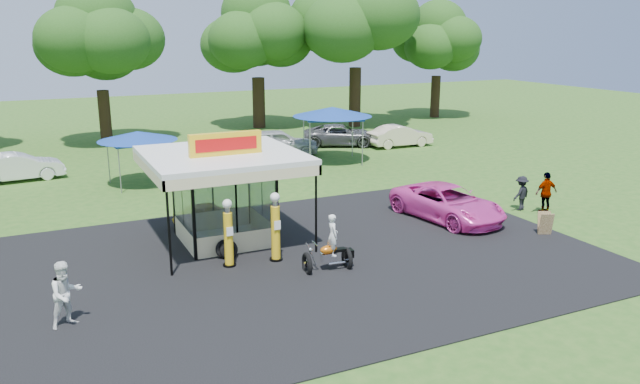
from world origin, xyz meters
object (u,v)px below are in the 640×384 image
(gas_station_kiosk, at_px, (224,195))
(gas_pump_right, at_px, (276,229))
(spectator_west, at_px, (66,294))
(bg_car_c, at_px, (277,143))
(a_frame_sign, at_px, (545,224))
(kiosk_car, at_px, (209,214))
(tent_west, at_px, (137,136))
(spectator_east_a, at_px, (521,193))
(motorcycle, at_px, (331,248))
(bg_car_d, at_px, (341,135))
(bg_car_e, at_px, (400,136))
(tent_east, at_px, (332,112))
(spectator_east_b, at_px, (546,193))
(pink_sedan, at_px, (447,203))
(gas_pump_left, at_px, (228,235))
(bg_car_a, at_px, (18,167))

(gas_station_kiosk, relative_size, gas_pump_right, 2.23)
(spectator_west, bearing_deg, gas_pump_right, -4.06)
(spectator_west, bearing_deg, bg_car_c, 33.24)
(a_frame_sign, relative_size, kiosk_car, 0.32)
(gas_pump_right, bearing_deg, tent_west, 100.00)
(gas_pump_right, bearing_deg, gas_station_kiosk, 109.90)
(gas_station_kiosk, distance_m, spectator_east_a, 13.01)
(gas_station_kiosk, xyz_separation_m, gas_pump_right, (0.97, -2.69, -0.62))
(gas_pump_right, height_order, motorcycle, gas_pump_right)
(motorcycle, relative_size, bg_car_d, 0.39)
(bg_car_e, relative_size, tent_west, 1.12)
(kiosk_car, bearing_deg, gas_pump_right, -168.75)
(bg_car_c, xyz_separation_m, tent_east, (2.39, -2.79, 2.09))
(spectator_east_b, xyz_separation_m, bg_car_d, (-0.67, 17.94, -0.19))
(pink_sedan, relative_size, tent_east, 1.11)
(motorcycle, relative_size, spectator_east_a, 1.31)
(spectator_west, bearing_deg, bg_car_d, 26.34)
(gas_pump_left, bearing_deg, spectator_east_b, 1.06)
(gas_pump_left, xyz_separation_m, gas_pump_right, (1.60, -0.16, 0.04))
(spectator_east_b, distance_m, bg_car_a, 26.04)
(pink_sedan, relative_size, tent_west, 1.32)
(pink_sedan, xyz_separation_m, spectator_west, (-14.91, -3.51, 0.19))
(pink_sedan, relative_size, bg_car_e, 1.18)
(pink_sedan, height_order, tent_west, tent_west)
(motorcycle, bearing_deg, a_frame_sign, 3.64)
(bg_car_d, distance_m, bg_car_e, 3.98)
(bg_car_d, bearing_deg, tent_west, 135.38)
(tent_west, relative_size, tent_east, 0.84)
(spectator_west, bearing_deg, pink_sedan, -8.04)
(gas_pump_right, height_order, spectator_west, gas_pump_right)
(motorcycle, height_order, spectator_east_a, motorcycle)
(gas_station_kiosk, distance_m, kiosk_car, 2.56)
(spectator_east_a, height_order, bg_car_d, spectator_east_a)
(gas_station_kiosk, relative_size, spectator_east_b, 3.01)
(bg_car_a, height_order, bg_car_d, bg_car_a)
(spectator_west, height_order, bg_car_a, spectator_west)
(gas_pump_left, xyz_separation_m, bg_car_e, (16.92, 16.18, -0.40))
(spectator_east_a, relative_size, spectator_east_b, 0.85)
(gas_station_kiosk, height_order, a_frame_sign, gas_station_kiosk)
(spectator_west, bearing_deg, tent_east, 24.11)
(bg_car_e, relative_size, tent_east, 0.94)
(bg_car_c, bearing_deg, bg_car_a, 99.72)
(pink_sedan, height_order, tent_east, tent_east)
(gas_pump_right, xyz_separation_m, spectator_west, (-6.75, -2.09, -0.25))
(gas_pump_left, height_order, bg_car_e, gas_pump_left)
(spectator_east_a, relative_size, tent_east, 0.33)
(bg_car_c, bearing_deg, a_frame_sign, -159.64)
(gas_pump_left, height_order, spectator_east_b, gas_pump_left)
(spectator_east_b, distance_m, bg_car_d, 17.95)
(kiosk_car, relative_size, pink_sedan, 0.55)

